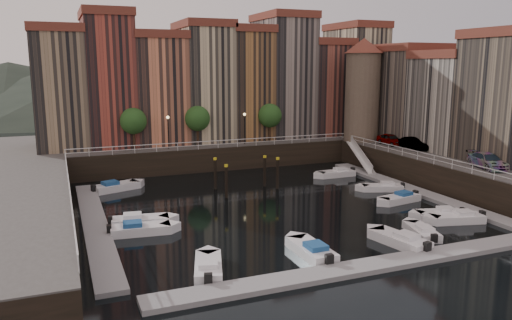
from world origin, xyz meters
name	(u,v)px	position (x,y,z in m)	size (l,w,h in m)	color
ground	(268,204)	(0.00, 0.00, 0.00)	(200.00, 200.00, 0.00)	black
quay_far	(198,148)	(0.00, 26.00, 1.50)	(80.00, 20.00, 3.00)	black
quay_right	(501,170)	(28.00, -2.00, 1.50)	(20.00, 36.00, 3.00)	black
dock_left	(95,224)	(-16.20, -1.00, 0.17)	(2.00, 28.00, 0.35)	gray
dock_right	(410,189)	(16.20, -1.00, 0.17)	(2.00, 28.00, 0.35)	gray
dock_near	(368,266)	(0.00, -17.00, 0.17)	(30.00, 2.00, 0.35)	gray
mountains	(128,83)	(1.72, 110.00, 7.92)	(145.00, 100.00, 18.00)	#2D382D
far_terrace	(224,82)	(3.31, 23.50, 10.95)	(48.70, 10.30, 17.50)	#927A5D
right_terrace	(459,96)	(26.50, 3.80, 9.56)	(9.30, 24.30, 14.00)	#695C4F
corner_tower	(363,88)	(20.00, 14.50, 10.19)	(5.20, 5.20, 13.80)	#6B5B4C
promenade_trees	(203,118)	(-1.33, 18.20, 6.58)	(21.20, 3.20, 5.20)	black
street_lamps	(207,124)	(-1.00, 17.20, 5.90)	(10.36, 0.36, 4.18)	black
railings	(250,157)	(0.00, 4.88, 3.79)	(36.08, 34.04, 0.52)	white
gangway	(360,155)	(17.10, 10.00, 1.92)	(2.78, 8.32, 3.73)	white
mooring_pilings	(246,175)	(-0.11, 5.64, 1.65)	(6.73, 4.30, 3.78)	black
boat_left_1	(139,229)	(-13.03, -4.34, 0.38)	(5.03, 2.28, 1.14)	white
boat_left_2	(139,221)	(-12.71, -2.13, 0.38)	(5.08, 2.43, 1.14)	white
boat_left_4	(115,187)	(-13.25, 10.78, 0.40)	(5.30, 3.44, 1.19)	white
boat_right_0	(458,218)	(12.87, -11.44, 0.37)	(4.92, 2.76, 1.10)	white
boat_right_1	(440,214)	(12.43, -9.81, 0.34)	(4.49, 2.62, 1.01)	white
boat_right_2	(400,198)	(12.33, -4.31, 0.36)	(4.76, 2.37, 1.07)	white
boat_right_3	(383,187)	(13.51, 0.09, 0.35)	(4.58, 3.03, 1.03)	white
boat_right_4	(337,173)	(12.53, 8.01, 0.37)	(4.81, 1.80, 1.10)	white
boat_near_0	(208,267)	(-10.04, -13.70, 0.37)	(2.92, 4.88, 1.09)	white
boat_near_1	(312,250)	(-2.39, -13.58, 0.39)	(1.88, 5.09, 1.17)	white
boat_near_2	(401,240)	(4.78, -14.18, 0.39)	(2.78, 5.23, 1.17)	white
boat_near_3	(422,232)	(7.70, -13.06, 0.33)	(2.54, 4.41, 0.99)	white
car_a	(390,140)	(21.28, 9.58, 3.73)	(1.72, 4.27, 1.45)	gray
car_b	(414,144)	(21.71, 5.46, 3.76)	(1.61, 4.60, 1.52)	gray
car_c	(488,162)	(21.26, -6.25, 3.75)	(2.11, 5.18, 1.50)	gray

